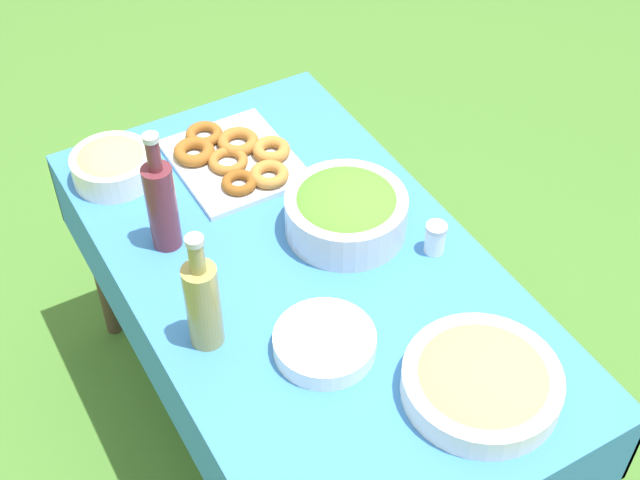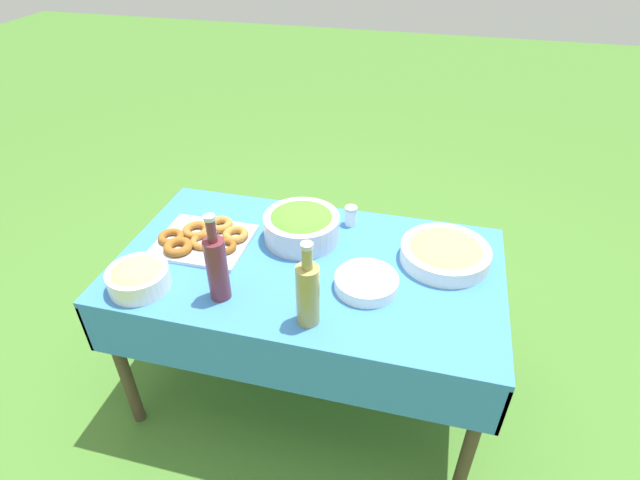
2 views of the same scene
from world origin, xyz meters
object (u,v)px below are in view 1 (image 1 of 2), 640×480
salad_bowl (346,210)px  plate_stack (325,343)px  olive_oil_bottle (203,302)px  wine_bottle (161,203)px  bread_bowl (482,381)px  pasta_bowl (112,164)px  donut_platter (234,157)px

salad_bowl → plate_stack: (-0.31, 0.24, -0.04)m
olive_oil_bottle → wine_bottle: 0.34m
wine_bottle → bread_bowl: 0.87m
plate_stack → olive_oil_bottle: 0.29m
olive_oil_bottle → wine_bottle: bearing=-7.5°
salad_bowl → olive_oil_bottle: (-0.15, 0.46, 0.06)m
pasta_bowl → wine_bottle: size_ratio=0.65×
plate_stack → wine_bottle: wine_bottle is taller
bread_bowl → plate_stack: bearing=40.9°
bread_bowl → olive_oil_bottle: bearing=46.2°
pasta_bowl → bread_bowl: size_ratio=0.64×
olive_oil_bottle → bread_bowl: (-0.43, -0.45, -0.09)m
donut_platter → wine_bottle: size_ratio=1.16×
salad_bowl → wine_bottle: (0.18, 0.41, 0.07)m
pasta_bowl → donut_platter: 0.33m
plate_stack → olive_oil_bottle: bearing=53.2°
salad_bowl → pasta_bowl: 0.66m
plate_stack → donut_platter: bearing=-9.2°
olive_oil_bottle → wine_bottle: size_ratio=0.94×
plate_stack → bread_bowl: 0.36m
donut_platter → wine_bottle: bearing=125.0°
wine_bottle → bread_bowl: wine_bottle is taller
plate_stack → olive_oil_bottle: (0.16, 0.21, 0.10)m
plate_stack → wine_bottle: 0.54m
donut_platter → wine_bottle: wine_bottle is taller
salad_bowl → plate_stack: salad_bowl is taller
pasta_bowl → wine_bottle: wine_bottle is taller
pasta_bowl → plate_stack: 0.83m
bread_bowl → pasta_bowl: bearing=21.9°
salad_bowl → bread_bowl: bearing=178.8°
bread_bowl → wine_bottle: bearing=27.8°
pasta_bowl → bread_bowl: bearing=-158.1°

